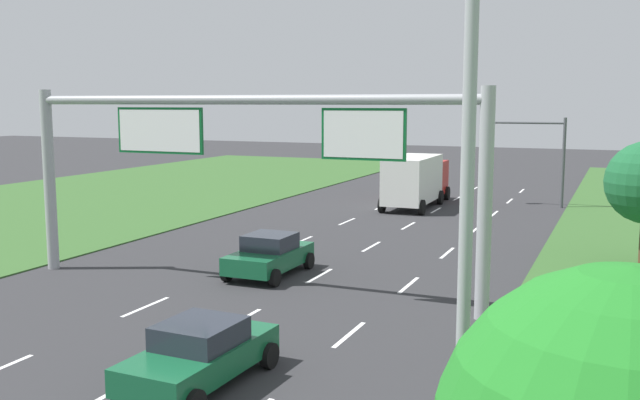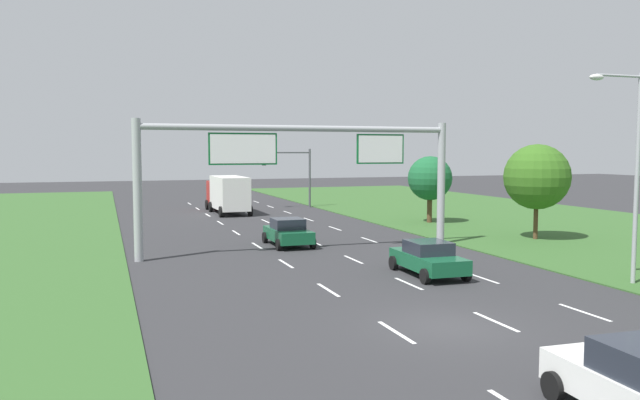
{
  "view_description": "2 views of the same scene",
  "coord_description": "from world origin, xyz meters",
  "px_view_note": "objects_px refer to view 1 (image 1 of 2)",
  "views": [
    {
      "loc": [
        12.15,
        -6.19,
        6.51
      ],
      "look_at": [
        1.99,
        17.5,
        2.98
      ],
      "focal_mm": 40.0,
      "sensor_mm": 36.0,
      "label": 1
    },
    {
      "loc": [
        -9.89,
        -16.55,
        5.43
      ],
      "look_at": [
        0.73,
        14.14,
        2.85
      ],
      "focal_mm": 35.0,
      "sensor_mm": 36.0,
      "label": 2
    }
  ],
  "objects_px": {
    "car_near_red": "(200,353)",
    "box_truck": "(416,179)",
    "sign_gantry": "(239,150)",
    "car_mid_lane": "(269,255)",
    "street_lamp": "(437,213)",
    "traffic_light_mast": "(532,145)"
  },
  "relations": [
    {
      "from": "car_mid_lane",
      "to": "street_lamp",
      "type": "relative_size",
      "value": 0.49
    },
    {
      "from": "car_near_red",
      "to": "sign_gantry",
      "type": "bearing_deg",
      "value": 115.23
    },
    {
      "from": "car_near_red",
      "to": "street_lamp",
      "type": "distance_m",
      "value": 9.01
    },
    {
      "from": "sign_gantry",
      "to": "car_mid_lane",
      "type": "bearing_deg",
      "value": 92.92
    },
    {
      "from": "street_lamp",
      "to": "car_mid_lane",
      "type": "bearing_deg",
      "value": 124.51
    },
    {
      "from": "car_near_red",
      "to": "car_mid_lane",
      "type": "distance_m",
      "value": 10.71
    },
    {
      "from": "box_truck",
      "to": "street_lamp",
      "type": "xyz_separation_m",
      "value": [
        9.76,
        -34.25,
        3.34
      ]
    },
    {
      "from": "car_mid_lane",
      "to": "sign_gantry",
      "type": "distance_m",
      "value": 4.79
    },
    {
      "from": "car_near_red",
      "to": "box_truck",
      "type": "distance_m",
      "value": 30.04
    },
    {
      "from": "street_lamp",
      "to": "traffic_light_mast",
      "type": "bearing_deg",
      "value": 94.89
    },
    {
      "from": "car_mid_lane",
      "to": "street_lamp",
      "type": "xyz_separation_m",
      "value": [
        9.99,
        -14.53,
        4.3
      ]
    },
    {
      "from": "car_near_red",
      "to": "box_truck",
      "type": "xyz_separation_m",
      "value": [
        -3.18,
        29.86,
        0.98
      ]
    },
    {
      "from": "traffic_light_mast",
      "to": "box_truck",
      "type": "bearing_deg",
      "value": -155.63
    },
    {
      "from": "car_mid_lane",
      "to": "car_near_red",
      "type": "bearing_deg",
      "value": -71.64
    },
    {
      "from": "sign_gantry",
      "to": "traffic_light_mast",
      "type": "relative_size",
      "value": 3.08
    },
    {
      "from": "box_truck",
      "to": "sign_gantry",
      "type": "distance_m",
      "value": 22.38
    },
    {
      "from": "car_mid_lane",
      "to": "sign_gantry",
      "type": "xyz_separation_m",
      "value": [
        0.12,
        -2.45,
        4.11
      ]
    },
    {
      "from": "sign_gantry",
      "to": "traffic_light_mast",
      "type": "bearing_deg",
      "value": 75.11
    },
    {
      "from": "box_truck",
      "to": "car_near_red",
      "type": "bearing_deg",
      "value": -84.73
    },
    {
      "from": "car_near_red",
      "to": "box_truck",
      "type": "bearing_deg",
      "value": 98.14
    },
    {
      "from": "sign_gantry",
      "to": "box_truck",
      "type": "bearing_deg",
      "value": 89.71
    },
    {
      "from": "traffic_light_mast",
      "to": "street_lamp",
      "type": "distance_m",
      "value": 37.38
    }
  ]
}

